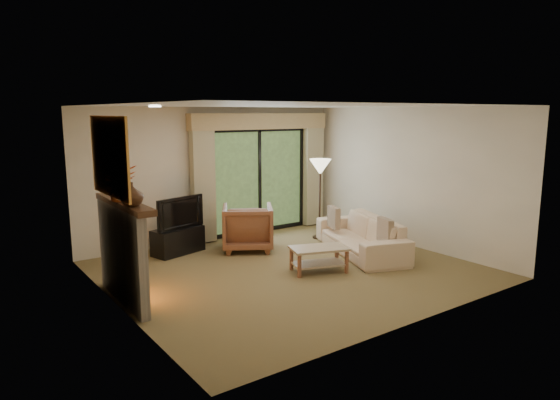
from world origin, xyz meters
TOP-DOWN VIEW (x-y plane):
  - floor at (0.00, 0.00)m, footprint 5.50×5.50m
  - ceiling at (0.00, 0.00)m, footprint 5.50×5.50m
  - wall_back at (0.00, 2.50)m, footprint 5.00×0.00m
  - wall_front at (0.00, -2.50)m, footprint 5.00×0.00m
  - wall_left at (-2.75, 0.00)m, footprint 0.00×5.00m
  - wall_right at (2.75, 0.00)m, footprint 0.00×5.00m
  - fireplace at (-2.63, 0.20)m, footprint 0.24×1.70m
  - mirror at (-2.71, 0.20)m, footprint 0.07×1.45m
  - sliding_door at (1.00, 2.45)m, footprint 2.26×0.10m
  - curtain_left at (-0.35, 2.34)m, footprint 0.45×0.18m
  - curtain_right at (2.35, 2.34)m, footprint 0.45×0.18m
  - cornice at (1.00, 2.36)m, footprint 3.20×0.24m
  - media_console at (-1.07, 1.95)m, footprint 1.00×0.65m
  - tv at (-1.07, 1.95)m, footprint 0.99×0.39m
  - armchair at (0.08, 1.44)m, footprint 1.24×1.25m
  - sofa at (1.61, 0.06)m, footprint 1.57×2.40m
  - pillow_near at (1.53, -0.58)m, footprint 0.24×0.42m
  - pillow_far at (1.53, 0.70)m, footprint 0.23×0.41m
  - coffee_table at (0.31, -0.33)m, footprint 1.00×0.75m
  - floor_lamp at (1.71, 1.33)m, footprint 0.46×0.46m
  - vase at (-2.61, -0.24)m, footprint 0.35×0.35m
  - branches at (-2.61, 0.20)m, footprint 0.47×0.43m

SIDE VIEW (x-z plane):
  - floor at x=0.00m, z-range 0.00..0.00m
  - coffee_table at x=0.31m, z-range 0.00..0.40m
  - media_console at x=-1.07m, z-range 0.00..0.46m
  - sofa at x=1.61m, z-range 0.00..0.65m
  - armchair at x=0.08m, z-range 0.00..0.84m
  - pillow_far at x=1.53m, z-range 0.35..0.75m
  - pillow_near at x=1.53m, z-range 0.35..0.76m
  - fireplace at x=-2.63m, z-range 0.00..1.37m
  - tv at x=-1.07m, z-range 0.46..1.04m
  - floor_lamp at x=1.71m, z-range 0.00..1.59m
  - sliding_door at x=1.00m, z-range 0.02..2.18m
  - curtain_left at x=-0.35m, z-range 0.02..2.38m
  - curtain_right at x=2.35m, z-range 0.02..2.38m
  - wall_back at x=0.00m, z-range -1.20..3.80m
  - wall_front at x=0.00m, z-range -1.20..3.80m
  - wall_left at x=-2.75m, z-range -1.20..3.80m
  - wall_right at x=2.75m, z-range -1.20..3.80m
  - vase at x=-2.61m, z-range 1.37..1.66m
  - branches at x=-2.61m, z-range 1.37..1.84m
  - mirror at x=-2.71m, z-range 1.44..2.46m
  - cornice at x=1.00m, z-range 2.16..2.48m
  - ceiling at x=0.00m, z-range 2.60..2.60m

